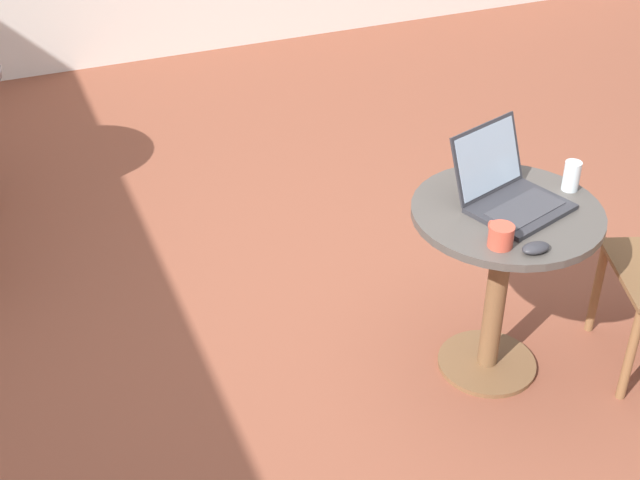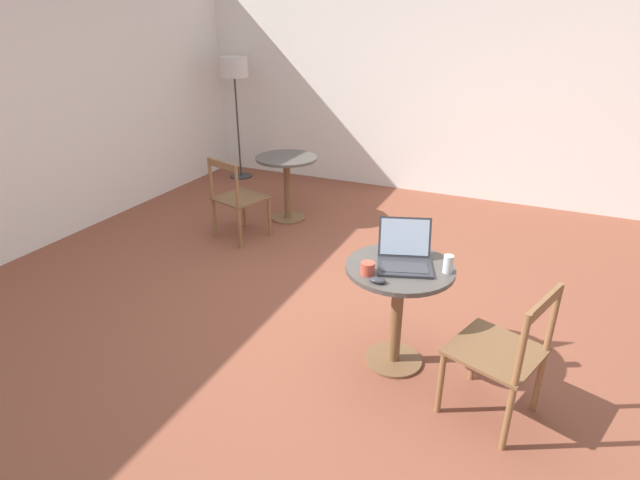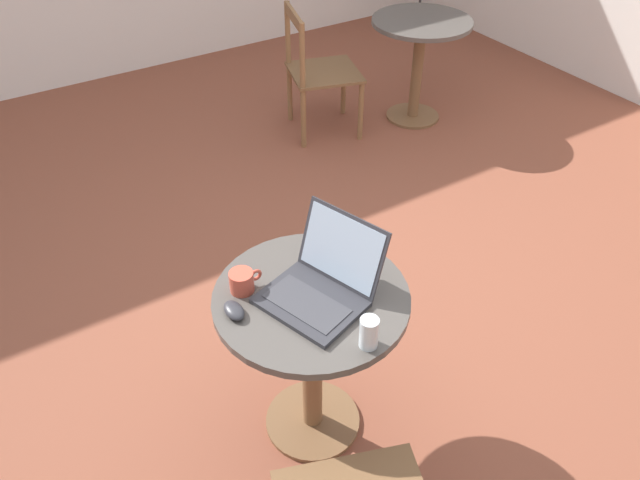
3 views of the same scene
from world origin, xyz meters
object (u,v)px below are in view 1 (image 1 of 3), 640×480
Objects in this scene: cafe_table_near at (502,252)px; drinking_glass at (572,176)px; laptop at (510,192)px; mug at (501,236)px; mouse at (536,248)px.

drinking_glass is (0.04, -0.29, 0.24)m from cafe_table_near.
laptop reaches higher than drinking_glass.
cafe_table_near is at bearing 97.10° from drinking_glass.
cafe_table_near is at bearing -39.00° from mug.
mug is at bearing 116.89° from drinking_glass.
mouse is 0.89× the size of drinking_glass.
laptop reaches higher than mug.
laptop is at bearing -38.23° from mug.
mouse is at bearing -130.88° from mug.
laptop is 3.56× the size of mug.
mouse is (-0.29, 0.08, -0.04)m from laptop.
mouse is at bearing 130.68° from drinking_glass.
laptop is 0.27m from drinking_glass.
mouse is at bearing 166.89° from cafe_table_near.
drinking_glass is (0.01, -0.27, 0.00)m from laptop.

